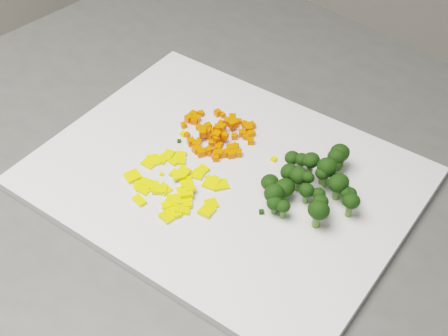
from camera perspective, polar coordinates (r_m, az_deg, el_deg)
The scene contains 158 objects.
cutting_board at distance 0.75m, azimuth -0.00°, elevation -0.86°, with size 0.43×0.34×0.01m, color silver.
carrot_pile at distance 0.79m, azimuth -0.59°, elevation 3.77°, with size 0.10×0.10×0.03m, color #EB4D02, non-canonical shape.
pepper_pile at distance 0.73m, azimuth -4.35°, elevation -1.19°, with size 0.11×0.11×0.02m, color yellow, non-canonical shape.
broccoli_pile at distance 0.71m, azimuth 8.19°, elevation -0.80°, with size 0.12×0.12×0.05m, color black, non-canonical shape.
carrot_cube_0 at distance 0.80m, azimuth 0.74°, elevation 4.01°, with size 0.01×0.01×0.01m, color #EB4D02.
carrot_cube_1 at distance 0.77m, azimuth 0.03°, elevation 1.32°, with size 0.01×0.01×0.01m, color #EB4D02.
carrot_cube_2 at distance 0.78m, azimuth -1.16°, elevation 2.25°, with size 0.01×0.01×0.01m, color #EB4D02.
carrot_cube_3 at distance 0.77m, azimuth 0.64°, elevation 1.78°, with size 0.01×0.01×0.01m, color #EB4D02.
carrot_cube_4 at distance 0.80m, azimuth -0.05°, elevation 3.81°, with size 0.01×0.01×0.01m, color #EB4D02.
carrot_cube_5 at distance 0.77m, azimuth -2.38°, elevation 1.68°, with size 0.01×0.01×0.01m, color #EB4D02.
carrot_cube_6 at distance 0.77m, azimuth -2.56°, elevation 1.70°, with size 0.01×0.01×0.01m, color #EB4D02.
carrot_cube_7 at distance 0.77m, azimuth -0.61°, elevation 1.31°, with size 0.01×0.01×0.01m, color #EB4D02.
carrot_cube_8 at distance 0.81m, azimuth 2.54°, elevation 3.90°, with size 0.01×0.01×0.01m, color #EB4D02.
carrot_cube_9 at distance 0.81m, azimuth 2.07°, elevation 3.78°, with size 0.01×0.01×0.01m, color #EB4D02.
carrot_cube_10 at distance 0.83m, azimuth -0.58°, elevation 5.05°, with size 0.01×0.01×0.01m, color #EB4D02.
carrot_cube_11 at distance 0.80m, azimuth 2.28°, elevation 3.59°, with size 0.01×0.01×0.01m, color #EB4D02.
carrot_cube_12 at distance 0.77m, azimuth -0.76°, elevation 1.69°, with size 0.01×0.01×0.01m, color #EB4D02.
carrot_cube_13 at distance 0.79m, azimuth 2.47°, elevation 2.48°, with size 0.01×0.01×0.01m, color #EB4D02.
carrot_cube_14 at distance 0.79m, azimuth -0.57°, elevation 3.77°, with size 0.01×0.01×0.01m, color #EB4D02.
carrot_cube_15 at distance 0.78m, azimuth -0.71°, elevation 2.68°, with size 0.01×0.01×0.01m, color #EB4D02.
carrot_cube_16 at distance 0.81m, azimuth -1.49°, elevation 3.85°, with size 0.01×0.01×0.01m, color #EB4D02.
carrot_cube_17 at distance 0.83m, azimuth -2.07°, elevation 5.03°, with size 0.01×0.01×0.01m, color #EB4D02.
carrot_cube_18 at distance 0.79m, azimuth -0.23°, elevation 3.70°, with size 0.01×0.01×0.01m, color #EB4D02.
carrot_cube_19 at distance 0.77m, azimuth 0.29°, elevation 1.40°, with size 0.01×0.01×0.01m, color #EB4D02.
carrot_cube_20 at distance 0.77m, azimuth 1.31°, elevation 1.39°, with size 0.01×0.01×0.01m, color #EB4D02.
carrot_cube_21 at distance 0.79m, azimuth -1.54°, elevation 3.36°, with size 0.01×0.01×0.01m, color #EB4D02.
carrot_cube_22 at distance 0.77m, azimuth 0.64°, elevation 1.26°, with size 0.01×0.01×0.01m, color #EB4D02.
carrot_cube_23 at distance 0.79m, azimuth -1.33°, elevation 2.99°, with size 0.01×0.01×0.01m, color #EB4D02.
carrot_cube_24 at distance 0.81m, azimuth -1.41°, elevation 3.69°, with size 0.01×0.01×0.01m, color #EB4D02.
carrot_cube_25 at distance 0.82m, azimuth -3.24°, elevation 4.54°, with size 0.01×0.01×0.01m, color #EB4D02.
carrot_cube_26 at distance 0.78m, azimuth -0.66°, elevation 3.00°, with size 0.01×0.01×0.01m, color #EB4D02.
carrot_cube_27 at distance 0.78m, azimuth -3.03°, elevation 2.39°, with size 0.01×0.01×0.01m, color #EB4D02.
carrot_cube_28 at distance 0.79m, azimuth 2.31°, elevation 2.93°, with size 0.01×0.01×0.01m, color #EB4D02.
carrot_cube_29 at distance 0.79m, azimuth -0.78°, elevation 2.83°, with size 0.01×0.01×0.01m, color #EB4D02.
carrot_cube_30 at distance 0.81m, azimuth 1.86°, elevation 4.11°, with size 0.01×0.01×0.01m, color #EB4D02.
carrot_cube_31 at distance 0.78m, azimuth -0.44°, elevation 2.11°, with size 0.01×0.01×0.01m, color #EB4D02.
carrot_cube_32 at distance 0.81m, azimuth 2.47°, elevation 3.99°, with size 0.01×0.01×0.01m, color #EB4D02.
carrot_cube_33 at distance 0.81m, azimuth 0.97°, elevation 4.07°, with size 0.01×0.01×0.01m, color #EB4D02.
carrot_cube_34 at distance 0.80m, azimuth -3.40°, elevation 3.04°, with size 0.01×0.01×0.01m, color #EB4D02.
carrot_cube_35 at distance 0.81m, azimuth -2.26°, elevation 3.70°, with size 0.01×0.01×0.01m, color #EB4D02.
carrot_cube_36 at distance 0.79m, azimuth -0.66°, elevation 3.28°, with size 0.01×0.01×0.01m, color #EB4D02.
carrot_cube_37 at distance 0.77m, azimuth -0.85°, elevation 1.06°, with size 0.01×0.01×0.01m, color #EB4D02.
carrot_cube_38 at distance 0.81m, azimuth -1.47°, elevation 3.83°, with size 0.01×0.01×0.01m, color #EB4D02.
carrot_cube_39 at distance 0.81m, azimuth 0.35°, elevation 4.26°, with size 0.01×0.01×0.01m, color #EB4D02.
carrot_cube_40 at distance 0.77m, azimuth -1.45°, elevation 1.58°, with size 0.01×0.01×0.01m, color #EB4D02.
carrot_cube_41 at distance 0.77m, azimuth -1.42°, elevation 1.38°, with size 0.01×0.01×0.01m, color #EB4D02.
carrot_cube_42 at distance 0.77m, azimuth -2.16°, elevation 1.40°, with size 0.01×0.01×0.01m, color #EB4D02.
carrot_cube_43 at distance 0.81m, azimuth -3.70°, elevation 3.92°, with size 0.01×0.01×0.01m, color #EB4D02.
carrot_cube_44 at distance 0.80m, azimuth -0.80°, elevation 3.25°, with size 0.01×0.01×0.01m, color #EB4D02.
carrot_cube_45 at distance 0.81m, azimuth 0.87°, elevation 4.24°, with size 0.01×0.01×0.01m, color #EB4D02.
carrot_cube_46 at distance 0.79m, azimuth -0.42°, elevation 3.61°, with size 0.01×0.01×0.01m, color #EB4D02.
carrot_cube_47 at distance 0.80m, azimuth 1.65°, elevation 3.18°, with size 0.01×0.01×0.01m, color #EB4D02.
carrot_cube_48 at distance 0.80m, azimuth 2.38°, elevation 3.10°, with size 0.01×0.01×0.01m, color #EB4D02.
carrot_cube_49 at distance 0.81m, azimuth -0.29°, elevation 4.18°, with size 0.01×0.01×0.01m, color #EB4D02.
carrot_cube_50 at distance 0.77m, azimuth 0.55°, elevation 1.48°, with size 0.01×0.01×0.01m, color #EB4D02.
carrot_cube_51 at distance 0.79m, azimuth -1.98°, elevation 3.21°, with size 0.01×0.01×0.01m, color #EB4D02.
carrot_cube_52 at distance 0.81m, azimuth 0.78°, elevation 4.08°, with size 0.01×0.01×0.01m, color #EB4D02.
carrot_cube_53 at distance 0.79m, azimuth 2.02°, elevation 2.87°, with size 0.01×0.01×0.01m, color #EB4D02.
carrot_cube_54 at distance 0.78m, azimuth 1.05°, elevation 2.01°, with size 0.01×0.01×0.01m, color #EB4D02.
carrot_cube_55 at distance 0.80m, azimuth -0.99°, elevation 3.33°, with size 0.01×0.01×0.01m, color #EB4D02.
carrot_cube_56 at distance 0.77m, azimuth 0.87°, elevation 1.60°, with size 0.01×0.01×0.01m, color #EB4D02.
carrot_cube_57 at distance 0.79m, azimuth -0.22°, elevation 2.55°, with size 0.01×0.01×0.01m, color #EB4D02.
carrot_cube_58 at distance 0.77m, azimuth -1.76°, elevation 1.50°, with size 0.01×0.01×0.01m, color #EB4D02.
carrot_cube_59 at distance 0.78m, azimuth -0.56°, elevation 1.84°, with size 0.01×0.01×0.01m, color #EB4D02.
carrot_cube_60 at distance 0.82m, azimuth -2.72°, elevation 4.69°, with size 0.01×0.01×0.01m, color #EB4D02.
carrot_cube_61 at distance 0.79m, azimuth -0.09°, elevation 2.94°, with size 0.01×0.01×0.01m, color #EB4D02.
carrot_cube_62 at distance 0.79m, azimuth -0.60°, elevation 3.67°, with size 0.01×0.01×0.01m, color #EB4D02.
carrot_cube_63 at distance 0.78m, azimuth 0.09°, elevation 2.96°, with size 0.01×0.01×0.01m, color #EB4D02.
carrot_cube_64 at distance 0.79m, azimuth -2.29°, elevation 2.49°, with size 0.01×0.01×0.01m, color #EB4D02.
carrot_cube_65 at distance 0.82m, azimuth -2.56°, elevation 4.51°, with size 0.01×0.01×0.01m, color #EB4D02.
carrot_cube_66 at distance 0.81m, azimuth -0.37°, elevation 3.82°, with size 0.01×0.01×0.01m, color #EB4D02.
carrot_cube_67 at distance 0.82m, azimuth 0.79°, elevation 4.61°, with size 0.01×0.01×0.01m, color #EB4D02.
carrot_cube_68 at distance 0.77m, azimuth -0.38°, elevation 1.33°, with size 0.01×0.01×0.01m, color #EB4D02.
carrot_cube_69 at distance 0.83m, azimuth -2.17°, elevation 4.98°, with size 0.01×0.01×0.01m, color #EB4D02.
carrot_cube_70 at distance 0.82m, azimuth -2.81°, elevation 4.87°, with size 0.01×0.01×0.01m, color #EB4D02.
carrot_cube_71 at distance 0.76m, azimuth -0.75°, elevation 0.90°, with size 0.01×0.01×0.01m, color #EB4D02.
carrot_cube_72 at distance 0.79m, azimuth 0.95°, elevation 2.90°, with size 0.01×0.01×0.01m, color #EB4D02.
carrot_cube_73 at distance 0.79m, azimuth -1.92°, elevation 3.52°, with size 0.01×0.01×0.01m, color #EB4D02.
carrot_cube_74 at distance 0.77m, azimuth -1.37°, elevation 1.50°, with size 0.01×0.01×0.01m, color #EB4D02.
carrot_cube_75 at distance 0.82m, azimuth 1.42°, elevation 4.29°, with size 0.01×0.01×0.01m, color #EB4D02.
carrot_cube_76 at distance 0.77m, azimuth -0.54°, elevation 1.37°, with size 0.01×0.01×0.01m, color #EB4D02.
carrot_cube_77 at distance 0.78m, azimuth -2.53°, elevation 2.16°, with size 0.01×0.01×0.01m, color #EB4D02.
carrot_cube_78 at distance 0.83m, azimuth -0.13°, elevation 4.86°, with size 0.01×0.01×0.01m, color #EB4D02.
carrot_cube_79 at distance 0.82m, azimuth -2.74°, elevation 4.33°, with size 0.01×0.01×0.01m, color #EB4D02.
carrot_cube_80 at distance 0.80m, azimuth 2.61°, elevation 3.17°, with size 0.01×0.01×0.01m, color #EB4D02.
pepper_chunk_0 at distance 0.77m, azimuth -5.13°, elevation 1.17°, with size 0.02×0.01×0.00m, color yellow.
pepper_chunk_1 at distance 0.70m, azimuth -4.46°, elevation -4.09°, with size 0.02×0.01×0.00m, color yellow.
pepper_chunk_2 at distance 0.73m, azimuth -7.47°, elevation -1.99°, with size 0.02×0.01×0.00m, color yellow.
pepper_chunk_3 at distance 0.73m, azimuth -0.36°, elevation -1.54°, with size 0.02×0.02×0.00m, color yellow.
pepper_chunk_4 at distance 0.70m, azimuth -5.21°, elevation -4.46°, with size 0.02×0.01×0.00m, color yellow.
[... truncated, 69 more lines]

